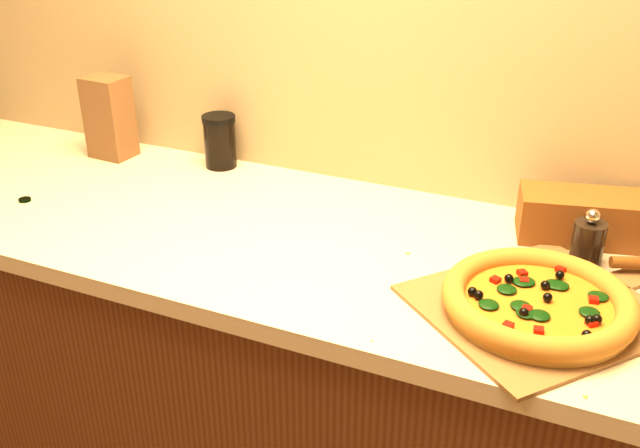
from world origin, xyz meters
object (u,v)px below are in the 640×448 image
Objects in this scene: pizza_peel at (544,306)px; dark_jar at (220,141)px; pizza at (538,302)px; pepper_grinder at (588,242)px.

dark_jar is (-0.89, 0.35, 0.07)m from pizza_peel.
dark_jar reaches higher than pizza.
pizza reaches higher than pizza_peel.
pepper_grinder is (0.05, 0.20, 0.05)m from pizza_peel.
pizza is 0.24m from pepper_grinder.
pepper_grinder is at bearing -9.13° from dark_jar.
dark_jar is (-0.88, 0.39, 0.04)m from pizza.
pizza is 2.41× the size of dark_jar.
pizza is 0.96m from dark_jar.
pizza_peel is 0.96m from dark_jar.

